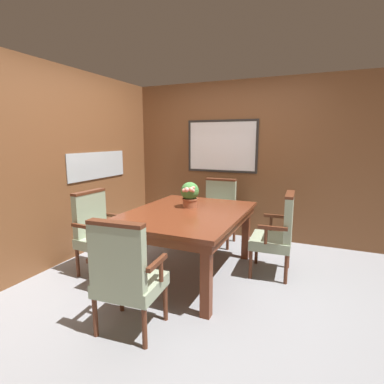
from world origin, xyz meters
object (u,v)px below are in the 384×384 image
(dining_table, at_px, (187,219))
(chair_head_far, at_px, (219,209))
(chair_right_far, at_px, (278,232))
(potted_plant, at_px, (190,194))
(chair_head_near, at_px, (125,274))
(chair_left_near, at_px, (98,229))

(dining_table, bearing_deg, chair_head_far, 90.70)
(chair_right_far, height_order, chair_head_far, same)
(dining_table, xyz_separation_m, potted_plant, (-0.06, 0.21, 0.26))
(chair_right_far, relative_size, potted_plant, 3.17)
(chair_right_far, distance_m, potted_plant, 1.11)
(dining_table, xyz_separation_m, chair_head_far, (-0.01, 1.19, -0.14))
(chair_head_near, bearing_deg, chair_left_near, -44.48)
(chair_right_far, relative_size, chair_head_far, 1.00)
(dining_table, distance_m, chair_head_far, 1.19)
(chair_head_near, relative_size, potted_plant, 3.17)
(chair_head_near, bearing_deg, potted_plant, -91.75)
(dining_table, xyz_separation_m, chair_left_near, (-0.99, -0.36, -0.14))
(chair_head_near, height_order, chair_left_near, same)
(chair_head_far, bearing_deg, dining_table, -91.02)
(chair_right_far, bearing_deg, dining_table, -70.42)
(chair_head_near, xyz_separation_m, chair_head_far, (-0.03, 2.38, 0.00))
(chair_head_near, height_order, chair_head_far, same)
(chair_right_far, bearing_deg, chair_head_near, -33.95)
(chair_head_near, relative_size, chair_head_far, 1.00)
(chair_right_far, bearing_deg, chair_head_far, -131.74)
(dining_table, relative_size, chair_left_near, 1.72)
(dining_table, height_order, chair_left_near, chair_left_near)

